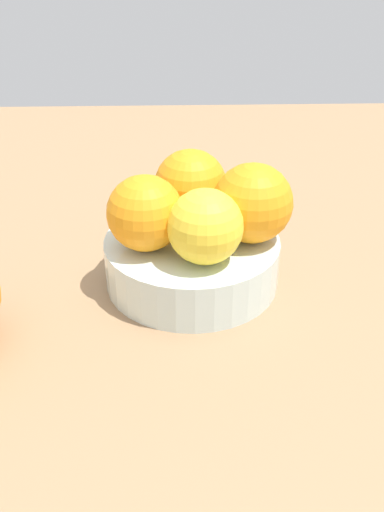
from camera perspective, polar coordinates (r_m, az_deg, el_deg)
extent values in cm
cube|color=#997551|center=(51.72, 0.00, -3.38)|extent=(110.00, 110.00, 2.00)
cylinder|color=silver|center=(50.94, 0.00, -2.10)|extent=(9.57, 9.57, 0.77)
cylinder|color=silver|center=(49.99, 0.00, -0.42)|extent=(15.44, 15.44, 4.29)
sphere|color=orange|center=(47.73, 6.20, 5.39)|extent=(6.86, 6.86, 6.86)
sphere|color=orange|center=(46.41, -4.80, 4.37)|extent=(6.42, 6.42, 6.42)
sphere|color=orange|center=(50.95, 0.38, 7.19)|extent=(6.63, 6.63, 6.63)
sphere|color=yellow|center=(44.47, 1.35, 3.02)|extent=(6.17, 6.17, 6.17)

